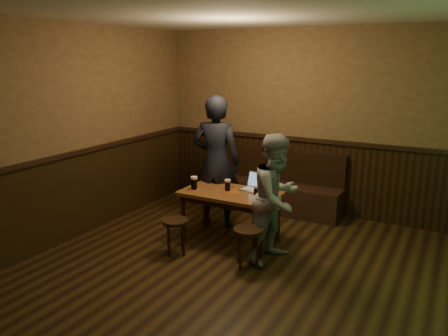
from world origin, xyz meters
The scene contains 12 objects.
room centered at (0.00, 0.22, 1.20)m, with size 5.04×6.04×2.84m.
bench centered at (-0.54, 2.75, 0.31)m, with size 2.20×0.50×0.95m.
pub_table centered at (-0.54, 1.32, 0.58)m, with size 1.26×0.73×0.67m.
stool_left centered at (-0.94, 0.65, 0.35)m, with size 0.36×0.36×0.44m.
stool_right centered at (-0.01, 0.76, 0.37)m, with size 0.41×0.41×0.46m.
pint_left centered at (-1.01, 1.18, 0.76)m, with size 0.11×0.11×0.18m.
pint_mid centered at (-0.59, 1.34, 0.75)m, with size 0.10×0.10×0.16m.
pint_right centered at (-0.14, 1.27, 0.75)m, with size 0.10×0.10×0.16m.
laptop centered at (-0.30, 1.56, 0.73)m, with size 0.35×0.30×0.22m.
menu centered at (0.01, 1.17, 0.67)m, with size 0.22×0.15×0.00m, color silver.
person_suit centered at (-0.98, 1.72, 0.93)m, with size 0.68×0.45×1.87m, color black.
person_grey centered at (0.19, 1.10, 0.76)m, with size 0.74×0.58×1.52m, color gray.
Camera 1 is at (1.97, -3.44, 2.34)m, focal length 35.00 mm.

